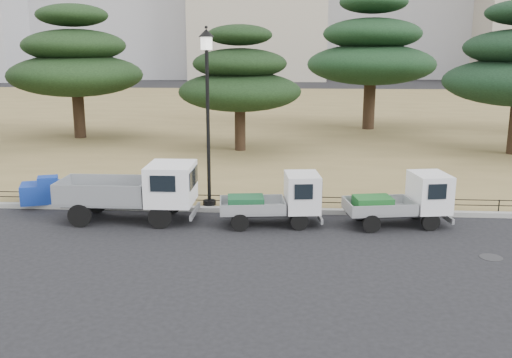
# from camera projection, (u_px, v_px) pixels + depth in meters

# --- Properties ---
(ground) EXTENTS (220.00, 220.00, 0.00)m
(ground) POSITION_uv_depth(u_px,v_px,m) (251.00, 237.00, 16.76)
(ground) COLOR black
(lawn) EXTENTS (120.00, 56.00, 0.15)m
(lawn) POSITION_uv_depth(u_px,v_px,m) (280.00, 114.00, 46.47)
(lawn) COLOR olive
(lawn) RESTS_ON ground
(curb) EXTENTS (120.00, 0.25, 0.16)m
(curb) POSITION_uv_depth(u_px,v_px,m) (257.00, 210.00, 19.27)
(curb) COLOR gray
(curb) RESTS_ON ground
(truck_large) EXTENTS (4.31, 1.76, 1.87)m
(truck_large) POSITION_uv_depth(u_px,v_px,m) (136.00, 189.00, 18.16)
(truck_large) COLOR black
(truck_large) RESTS_ON ground
(truck_kei_front) EXTENTS (3.22, 1.67, 1.63)m
(truck_kei_front) POSITION_uv_depth(u_px,v_px,m) (278.00, 200.00, 17.78)
(truck_kei_front) COLOR black
(truck_kei_front) RESTS_ON ground
(truck_kei_rear) EXTENTS (3.32, 1.84, 1.64)m
(truck_kei_rear) POSITION_uv_depth(u_px,v_px,m) (405.00, 200.00, 17.72)
(truck_kei_rear) COLOR black
(truck_kei_rear) RESTS_ON ground
(street_lamp) EXTENTS (0.53, 0.53, 5.88)m
(street_lamp) POSITION_uv_depth(u_px,v_px,m) (207.00, 89.00, 18.75)
(street_lamp) COLOR black
(street_lamp) RESTS_ON lawn
(pipe_fence) EXTENTS (38.00, 0.04, 0.40)m
(pipe_fence) POSITION_uv_depth(u_px,v_px,m) (258.00, 199.00, 19.33)
(pipe_fence) COLOR black
(pipe_fence) RESTS_ON lawn
(tarp_pile) EXTENTS (1.69, 1.46, 0.95)m
(tarp_pile) POSITION_uv_depth(u_px,v_px,m) (43.00, 191.00, 19.95)
(tarp_pile) COLOR #13339A
(tarp_pile) RESTS_ON lawn
(manhole) EXTENTS (0.60, 0.60, 0.01)m
(manhole) POSITION_uv_depth(u_px,v_px,m) (491.00, 257.00, 15.16)
(manhole) COLOR #2D2D30
(manhole) RESTS_ON ground
(pine_west_near) EXTENTS (7.72, 7.72, 7.72)m
(pine_west_near) POSITION_uv_depth(u_px,v_px,m) (75.00, 62.00, 33.14)
(pine_west_near) COLOR black
(pine_west_near) RESTS_ON lawn
(pine_center_left) EXTENTS (6.31, 6.31, 6.42)m
(pine_center_left) POSITION_uv_depth(u_px,v_px,m) (240.00, 79.00, 29.18)
(pine_center_left) COLOR black
(pine_center_left) RESTS_ON lawn
(pine_center_right) EXTENTS (8.23, 8.23, 8.73)m
(pine_center_right) POSITION_uv_depth(u_px,v_px,m) (371.00, 51.00, 36.64)
(pine_center_right) COLOR black
(pine_center_right) RESTS_ON lawn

